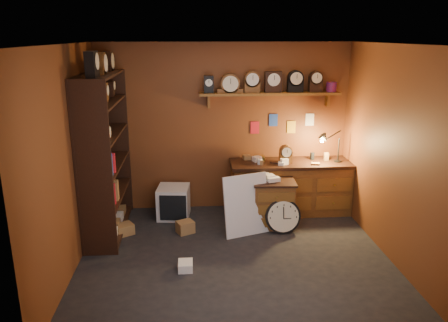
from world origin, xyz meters
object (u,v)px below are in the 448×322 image
workbench (290,184)px  big_round_clock (283,216)px  shelving_unit (102,149)px  low_cabinet (273,201)px

workbench → big_round_clock: size_ratio=3.76×
shelving_unit → big_round_clock: 2.77m
big_round_clock → low_cabinet: bearing=109.8°
workbench → low_cabinet: (-0.37, -0.50, -0.08)m
shelving_unit → workbench: size_ratio=1.32×
workbench → low_cabinet: 0.63m
workbench → low_cabinet: workbench is taller
low_cabinet → workbench: bearing=56.6°
shelving_unit → workbench: (2.84, 0.49, -0.78)m
big_round_clock → workbench: bearing=70.5°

